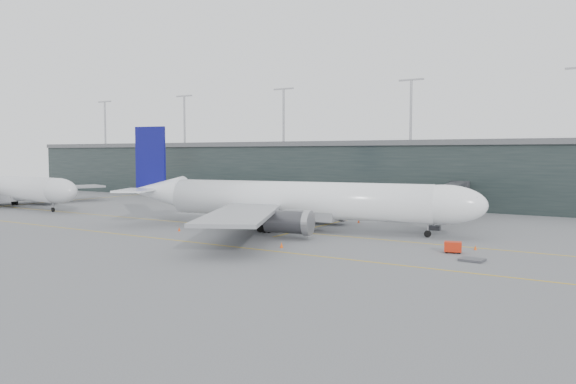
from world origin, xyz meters
The scene contains 18 objects.
ground centered at (0.00, 0.00, 0.00)m, with size 320.00×320.00×0.00m, color #57575C.
taxiline_a centered at (0.00, -4.00, 0.01)m, with size 160.00×0.25×0.02m, color gold.
taxiline_b centered at (0.00, -20.00, 0.01)m, with size 160.00×0.25×0.02m, color gold.
taxiline_lead_main centered at (5.00, 20.00, 0.01)m, with size 0.25×60.00×0.02m, color gold.
taxiline_lead_adj centered at (-75.00, 20.00, 0.01)m, with size 0.25×60.00×0.02m, color gold.
terminal centered at (0.00, 58.00, 7.62)m, with size 240.00×36.00×29.00m.
main_aircraft centered at (3.91, -2.05, 4.76)m, with size 60.27×55.94×16.96m.
jet_bridge centered at (21.71, 23.92, 4.85)m, with size 8.88×43.43×6.47m.
second_aircraft centered at (-72.55, -4.22, 4.38)m, with size 55.59×52.21×15.59m.
gse_cart centered at (31.15, -9.33, 0.78)m, with size 2.33×1.79×1.41m.
baggage_dolly centered at (34.47, -13.34, 0.16)m, with size 2.63×2.10×0.26m, color #3C3D42.
uld_a centered at (-5.96, 9.57, 0.86)m, with size 2.07×1.80×1.63m.
uld_b centered at (-3.57, 11.95, 0.93)m, with size 2.29×2.02×1.76m.
uld_c centered at (0.10, 9.92, 0.95)m, with size 2.22×1.90×1.80m.
cone_nose centered at (32.97, -5.62, 0.30)m, with size 0.38×0.38×0.61m, color #F9520D.
cone_wing_stbd centered at (11.15, -17.35, 0.37)m, with size 0.46×0.46×0.73m, color #F8530D.
cone_wing_port centered at (8.60, 11.91, 0.33)m, with size 0.41×0.41×0.66m, color #DD3D0C.
cone_tail centered at (-10.98, -12.77, 0.33)m, with size 0.42×0.42×0.67m, color #E9420C.
Camera 1 is at (50.13, -78.23, 12.34)m, focal length 35.00 mm.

